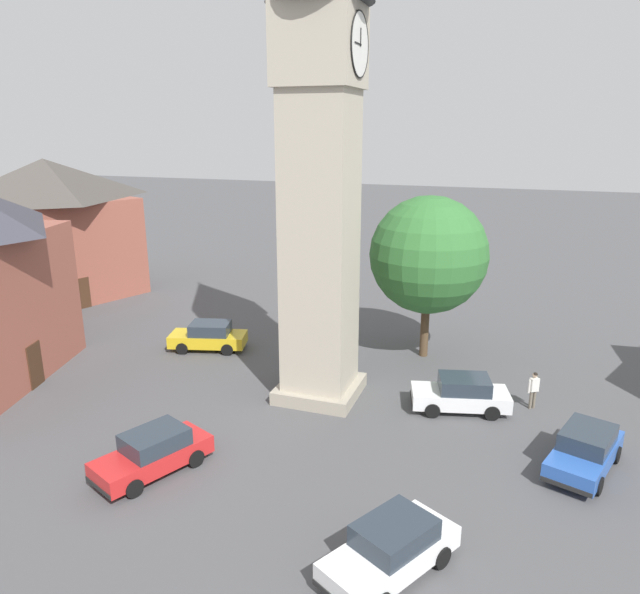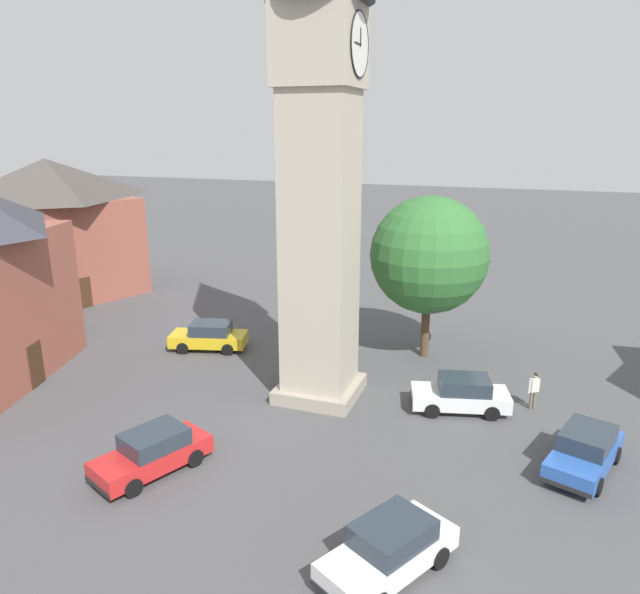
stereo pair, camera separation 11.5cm
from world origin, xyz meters
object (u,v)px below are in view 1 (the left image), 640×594
Objects in this scene: car_silver_kerb at (153,452)px; car_white_side at (461,394)px; car_red_corner at (391,548)px; tree at (429,255)px; building_corner_back at (52,230)px; car_black_far at (585,450)px; clock_tower at (320,74)px; pedestrian at (534,387)px; car_blue_kerb at (209,336)px.

car_white_side is at bearing 130.65° from car_silver_kerb.
tree reaches higher than car_red_corner.
building_corner_back reaches higher than car_red_corner.
car_red_corner is 33.52m from building_corner_back.
car_black_far is at bearing 38.96° from tree.
clock_tower is at bearing -84.55° from car_white_side.
car_silver_kerb is at bearing 49.54° from building_corner_back.
tree is (-4.57, -5.49, 4.49)m from pedestrian.
building_corner_back is at bearing -108.15° from car_black_far.
car_blue_kerb is 16.15m from building_corner_back.
car_white_side is 0.99× the size of car_black_far.
pedestrian is at bearing 162.32° from car_red_corner.
pedestrian reaches higher than car_black_far.
car_white_side is 0.35× the size of building_corner_back.
car_silver_kerb is 25.17m from building_corner_back.
car_white_side is 29.95m from building_corner_back.
car_black_far is (-5.19, 14.41, 0.00)m from car_silver_kerb.
tree reaches higher than pedestrian.
tree reaches higher than car_silver_kerb.
pedestrian reaches higher than car_white_side.
car_white_side is (-0.59, 6.22, -13.02)m from clock_tower.
car_white_side is at bearing 78.73° from car_blue_kerb.
car_white_side is 5.65m from car_black_far.
building_corner_back is (-7.74, -28.63, 4.23)m from car_white_side.
clock_tower reaches higher than building_corner_back.
building_corner_back reaches higher than pedestrian.
clock_tower reaches higher than car_white_side.
car_blue_kerb is at bearing 71.37° from building_corner_back.
car_black_far is at bearing 109.80° from car_silver_kerb.
car_white_side is (-10.39, 0.75, 0.00)m from car_red_corner.
car_blue_kerb and car_silver_kerb have the same top height.
car_white_side is at bearing 95.45° from clock_tower.
car_blue_kerb is 18.57m from car_red_corner.
tree is (-6.34, 3.66, -8.28)m from clock_tower.
clock_tower is 25.47m from building_corner_back.
car_blue_kerb is 0.99× the size of car_black_far.
car_blue_kerb is 16.87m from pedestrian.
car_silver_kerb is at bearing 20.30° from car_blue_kerb.
tree is 0.67× the size of building_corner_back.
building_corner_back is at bearing -110.39° from clock_tower.
building_corner_back is at bearing -130.46° from car_silver_kerb.
car_black_far is 0.52× the size of tree.
pedestrian is (-11.57, 3.69, 0.25)m from car_red_corner.
building_corner_back is at bearing -94.36° from tree.
car_red_corner is 9.02m from car_black_far.
car_black_far is 35.29m from building_corner_back.
car_red_corner is 0.35× the size of building_corner_back.
car_silver_kerb is 1.00× the size of car_black_far.
clock_tower is 15.81m from pedestrian.
car_blue_kerb is at bearing -159.70° from car_silver_kerb.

